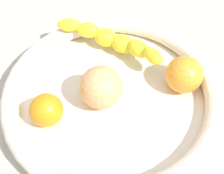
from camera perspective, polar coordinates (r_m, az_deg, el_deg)
The scene contains 6 objects.
kitchen_counter at distance 55.34cm, azimuth -0.00°, elevation -3.95°, with size 120.00×120.00×3.00cm, color #ADA698.
fruit_bowl at distance 52.16cm, azimuth -0.00°, elevation -1.60°, with size 36.21×36.21×4.63cm.
banana_draped_left at distance 57.42cm, azimuth 0.10°, elevation 8.58°, with size 7.75×21.42×4.78cm.
orange_front at distance 53.03cm, azimuth 13.00°, elevation 2.20°, with size 6.27×6.27×6.27cm, color orange.
orange_mid_left at distance 49.16cm, azimuth -11.91°, elevation -4.13°, with size 5.27×5.27×5.27cm, color orange.
peach_blush at distance 49.57cm, azimuth -2.03°, elevation -0.07°, with size 7.03×7.03×7.03cm, color #F3A767.
Camera 1 is at (24.17, 18.74, 47.62)cm, focal length 50.08 mm.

